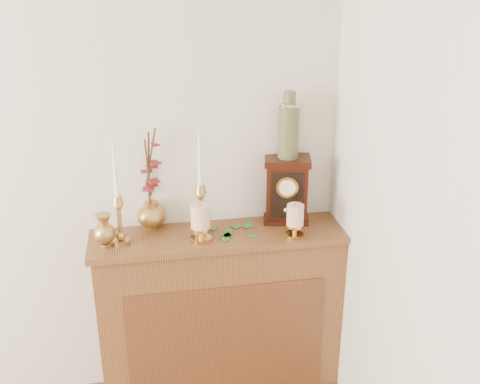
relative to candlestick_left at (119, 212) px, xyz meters
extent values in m
cube|color=brown|center=(0.46, 0.03, -0.64)|extent=(1.20, 0.30, 0.90)
cube|color=brown|center=(0.46, -0.12, -0.68)|extent=(0.96, 0.01, 0.63)
cube|color=brown|center=(0.46, 0.03, -0.17)|extent=(1.24, 0.34, 0.03)
cube|color=brown|center=(0.46, 0.03, -1.06)|extent=(1.23, 0.33, 0.06)
cylinder|color=tan|center=(0.00, 0.00, -0.15)|extent=(0.08, 0.08, 0.02)
sphere|color=tan|center=(0.00, 0.00, -0.12)|extent=(0.04, 0.04, 0.04)
cylinder|color=tan|center=(0.00, 0.00, -0.05)|extent=(0.02, 0.02, 0.14)
sphere|color=tan|center=(0.00, 0.00, 0.03)|extent=(0.04, 0.04, 0.04)
cone|color=tan|center=(0.00, 0.00, 0.06)|extent=(0.05, 0.05, 0.04)
cone|color=white|center=(0.00, 0.00, 0.20)|extent=(0.02, 0.02, 0.25)
cylinder|color=tan|center=(0.38, 0.04, -0.15)|extent=(0.09, 0.09, 0.02)
sphere|color=tan|center=(0.38, 0.04, -0.12)|extent=(0.05, 0.05, 0.05)
cylinder|color=tan|center=(0.38, 0.04, -0.04)|extent=(0.02, 0.02, 0.15)
sphere|color=tan|center=(0.38, 0.04, 0.04)|extent=(0.04, 0.04, 0.04)
cone|color=tan|center=(0.38, 0.04, 0.07)|extent=(0.06, 0.06, 0.04)
cone|color=white|center=(0.38, 0.04, 0.22)|extent=(0.02, 0.02, 0.27)
cylinder|color=tan|center=(-0.07, -0.02, -0.15)|extent=(0.05, 0.05, 0.02)
sphere|color=tan|center=(-0.07, -0.02, -0.09)|extent=(0.10, 0.10, 0.10)
cone|color=tan|center=(-0.07, -0.02, -0.03)|extent=(0.07, 0.07, 0.05)
cylinder|color=tan|center=(0.15, 0.14, -0.15)|extent=(0.06, 0.06, 0.01)
ellipsoid|color=tan|center=(0.15, 0.14, -0.09)|extent=(0.14, 0.14, 0.12)
cylinder|color=tan|center=(0.15, 0.14, -0.03)|extent=(0.07, 0.07, 0.02)
cylinder|color=#472819|center=(0.14, 0.15, 0.13)|extent=(0.02, 0.09, 0.33)
cylinder|color=#472819|center=(0.15, 0.15, 0.15)|extent=(0.03, 0.07, 0.37)
cylinder|color=#472819|center=(0.15, 0.15, 0.16)|extent=(0.08, 0.11, 0.38)
cylinder|color=gold|center=(0.37, -0.03, -0.15)|extent=(0.10, 0.10, 0.02)
cylinder|color=gold|center=(0.37, -0.03, -0.12)|extent=(0.02, 0.02, 0.04)
cylinder|color=gold|center=(0.37, -0.03, -0.10)|extent=(0.09, 0.09, 0.01)
cylinder|color=#F3E7BE|center=(0.37, -0.03, -0.03)|extent=(0.09, 0.09, 0.11)
cylinder|color=#472819|center=(0.37, -0.03, 0.03)|extent=(0.00, 0.00, 0.01)
cylinder|color=gold|center=(0.81, -0.07, -0.15)|extent=(0.09, 0.09, 0.02)
cylinder|color=gold|center=(0.81, -0.07, -0.12)|extent=(0.02, 0.02, 0.04)
cylinder|color=gold|center=(0.81, -0.07, -0.10)|extent=(0.08, 0.08, 0.01)
cylinder|color=#F3E7BE|center=(0.81, -0.07, -0.05)|extent=(0.08, 0.08, 0.10)
cylinder|color=#472819|center=(0.81, -0.07, 0.01)|extent=(0.00, 0.00, 0.01)
cube|color=#2D6727|center=(0.56, -0.02, -0.16)|extent=(0.05, 0.05, 0.00)
cube|color=#2D6727|center=(0.53, -0.03, -0.16)|extent=(0.06, 0.05, 0.00)
cube|color=#2D6727|center=(0.44, 0.02, -0.16)|extent=(0.05, 0.05, 0.00)
cube|color=#2D6727|center=(0.39, 0.07, -0.16)|extent=(0.05, 0.06, 0.00)
cube|color=#2D6727|center=(0.64, -0.04, -0.16)|extent=(0.06, 0.05, 0.00)
cube|color=#2D6727|center=(0.61, -0.04, -0.16)|extent=(0.04, 0.05, 0.00)
cube|color=#2D6727|center=(0.65, -0.04, -0.16)|extent=(0.04, 0.04, 0.00)
cube|color=#2D6727|center=(0.38, -0.03, -0.16)|extent=(0.06, 0.05, 0.00)
cube|color=#2D6727|center=(0.64, 0.06, -0.16)|extent=(0.05, 0.05, 0.00)
cube|color=#2D6727|center=(0.34, 0.06, -0.16)|extent=(0.05, 0.06, 0.00)
cube|color=#2D6727|center=(0.33, 0.02, -0.12)|extent=(0.04, 0.05, 0.02)
cube|color=#2D6727|center=(0.38, -0.03, -0.10)|extent=(0.03, 0.04, 0.02)
cube|color=#2D6727|center=(0.61, 0.02, -0.11)|extent=(0.04, 0.05, 0.02)
cube|color=black|center=(0.81, 0.12, -0.15)|extent=(0.25, 0.20, 0.02)
cube|color=black|center=(0.81, 0.12, 0.00)|extent=(0.22, 0.17, 0.29)
cube|color=black|center=(0.81, 0.12, 0.16)|extent=(0.25, 0.20, 0.03)
cube|color=black|center=(0.80, 0.05, 0.00)|extent=(0.15, 0.04, 0.23)
cylinder|color=gold|center=(0.80, 0.05, 0.05)|extent=(0.11, 0.03, 0.11)
cylinder|color=silver|center=(0.80, 0.05, 0.05)|extent=(0.08, 0.02, 0.08)
sphere|color=gold|center=(0.80, 0.05, -0.08)|extent=(0.04, 0.04, 0.04)
cylinder|color=#1B372B|center=(0.81, 0.12, 0.30)|extent=(0.10, 0.10, 0.25)
cylinder|color=#1B372B|center=(0.81, 0.12, 0.45)|extent=(0.06, 0.06, 0.08)
cylinder|color=tan|center=(0.81, 0.12, 0.43)|extent=(0.07, 0.07, 0.02)
camera|label=1|loc=(0.13, -2.37, 1.04)|focal=42.00mm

